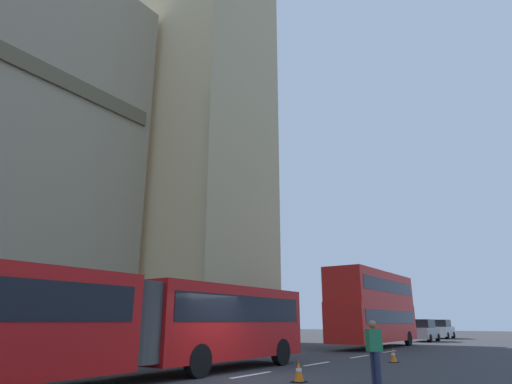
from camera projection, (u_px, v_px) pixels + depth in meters
ground_plane at (231, 379)px, 12.89m from camera, size 160.00×160.00×0.00m
lane_centre_marking at (252, 375)px, 13.76m from camera, size 29.80×0.16×0.01m
articulated_bus at (125, 318)px, 12.50m from camera, size 16.57×2.54×2.90m
double_decker_bus at (374, 306)px, 29.16m from camera, size 10.78×2.54×4.90m
sedan_lead at (423, 330)px, 37.26m from camera, size 4.40×1.86×1.85m
sedan_trailing at (441, 329)px, 43.67m from camera, size 4.40×1.86×1.85m
traffic_cone_west at (299, 372)px, 12.18m from camera, size 0.36×0.36×0.58m
traffic_cone_middle at (393, 355)px, 18.03m from camera, size 0.36×0.36×0.58m
pedestrian_near_cones at (374, 349)px, 11.81m from camera, size 0.46×0.44×1.69m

